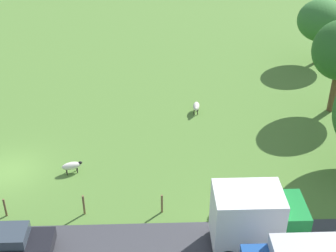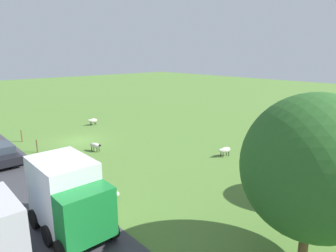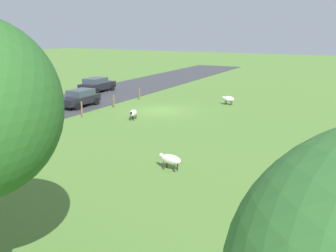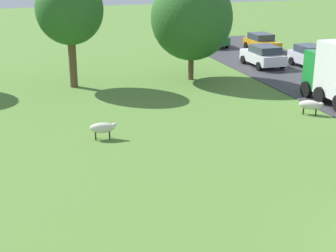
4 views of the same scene
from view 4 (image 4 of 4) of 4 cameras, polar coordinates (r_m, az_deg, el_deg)
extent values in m
ellipsoid|color=beige|center=(23.56, -7.52, -0.20)|extent=(1.24, 0.65, 0.48)
ellipsoid|color=silver|center=(23.54, -6.16, 0.12)|extent=(0.28, 0.22, 0.20)
cylinder|color=#2D2823|center=(23.81, -6.71, -0.90)|extent=(0.07, 0.07, 0.37)
cylinder|color=#2D2823|center=(23.56, -6.67, -1.11)|extent=(0.07, 0.07, 0.37)
cylinder|color=#2D2823|center=(23.80, -8.27, -0.98)|extent=(0.07, 0.07, 0.37)
cylinder|color=#2D2823|center=(23.55, -8.26, -1.20)|extent=(0.07, 0.07, 0.37)
ellipsoid|color=beige|center=(28.10, 15.92, 2.32)|extent=(1.26, 1.13, 0.51)
ellipsoid|color=silver|center=(28.04, 17.09, 2.42)|extent=(0.32, 0.30, 0.20)
cylinder|color=#2D2823|center=(28.32, 16.54, 1.61)|extent=(0.07, 0.07, 0.35)
cylinder|color=#2D2823|center=(28.05, 16.50, 1.46)|extent=(0.07, 0.07, 0.35)
cylinder|color=#2D2823|center=(28.36, 15.22, 1.76)|extent=(0.07, 0.07, 0.35)
cylinder|color=#2D2823|center=(28.09, 15.16, 1.61)|extent=(0.07, 0.07, 0.35)
cylinder|color=brown|center=(34.95, 2.64, 7.02)|extent=(0.38, 0.38, 2.10)
ellipsoid|color=#285B23|center=(34.44, 2.72, 12.23)|extent=(5.54, 5.54, 5.72)
cylinder|color=brown|center=(33.32, -10.82, 7.21)|extent=(0.50, 0.50, 3.34)
ellipsoid|color=#285B23|center=(32.84, -11.18, 12.93)|extent=(4.27, 4.27, 4.45)
cube|color=#197F33|center=(31.86, 17.53, 6.19)|extent=(2.39, 1.20, 2.30)
cylinder|color=black|center=(31.46, 15.52, 4.07)|extent=(0.30, 0.96, 0.96)
cylinder|color=black|center=(30.30, 16.97, 3.39)|extent=(0.30, 0.96, 0.96)
cube|color=orange|center=(46.54, 10.68, 9.22)|extent=(1.90, 3.91, 0.64)
cube|color=#333D47|center=(46.70, 10.56, 10.01)|extent=(1.67, 2.15, 0.56)
cylinder|color=black|center=(45.95, 12.46, 8.58)|extent=(0.22, 0.64, 0.64)
cylinder|color=black|center=(45.04, 10.33, 8.52)|extent=(0.22, 0.64, 0.64)
cylinder|color=black|center=(48.14, 10.97, 9.13)|extent=(0.22, 0.64, 0.64)
cylinder|color=black|center=(47.28, 8.91, 9.07)|extent=(0.22, 0.64, 0.64)
cube|color=silver|center=(40.01, 16.05, 7.41)|extent=(1.77, 4.10, 0.79)
cube|color=#333D47|center=(40.14, 15.89, 8.44)|extent=(1.56, 2.26, 0.56)
cylinder|color=black|center=(39.50, 18.12, 6.48)|extent=(0.22, 0.64, 0.64)
cylinder|color=black|center=(38.51, 15.96, 6.40)|extent=(0.22, 0.64, 0.64)
cylinder|color=black|center=(41.65, 16.03, 7.28)|extent=(0.22, 0.64, 0.64)
cylinder|color=black|center=(40.72, 13.93, 7.21)|extent=(0.22, 0.64, 0.64)
cube|color=#237238|center=(48.58, 5.07, 9.91)|extent=(1.82, 4.41, 0.73)
cube|color=#333D47|center=(48.18, 5.25, 10.61)|extent=(1.60, 2.43, 0.56)
cylinder|color=black|center=(49.62, 3.44, 9.71)|extent=(0.22, 0.64, 0.64)
cylinder|color=black|center=(50.29, 5.41, 9.78)|extent=(0.22, 0.64, 0.64)
cylinder|color=black|center=(46.99, 4.69, 9.17)|extent=(0.22, 0.64, 0.64)
cylinder|color=black|center=(47.69, 6.74, 9.25)|extent=(0.22, 0.64, 0.64)
cube|color=silver|center=(39.76, 10.74, 7.72)|extent=(1.97, 4.11, 0.76)
cube|color=#333D47|center=(39.37, 11.01, 8.58)|extent=(1.74, 2.26, 0.56)
cylinder|color=black|center=(40.56, 8.59, 7.50)|extent=(0.22, 0.64, 0.64)
cylinder|color=black|center=(41.45, 11.07, 7.60)|extent=(0.22, 0.64, 0.64)
cylinder|color=black|center=(38.22, 10.32, 6.72)|extent=(0.22, 0.64, 0.64)
cylinder|color=black|center=(39.16, 12.90, 6.84)|extent=(0.22, 0.64, 0.64)
camera|label=1|loc=(41.47, 50.02, 26.55)|focal=50.81mm
camera|label=2|loc=(42.88, 15.75, 18.52)|focal=31.37mm
camera|label=3|loc=(38.76, -25.14, 15.16)|focal=42.08mm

